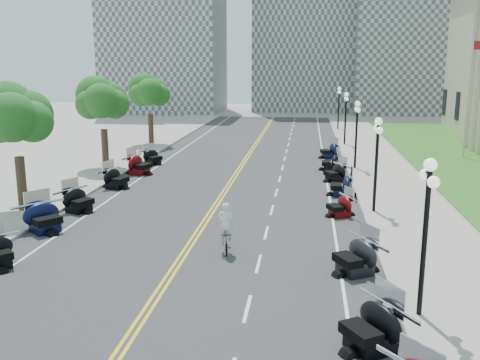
{
  "coord_description": "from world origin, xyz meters",
  "views": [
    {
      "loc": [
        4.97,
        -23.98,
        7.83
      ],
      "look_at": [
        1.66,
        2.33,
        2.0
      ],
      "focal_mm": 40.0,
      "sensor_mm": 36.0,
      "label": 1
    }
  ],
  "objects_px": {
    "motorcycle_n_3": "(371,325)",
    "flagpole": "(468,98)",
    "bicycle": "(226,242)",
    "cyclist_rider": "(226,210)"
  },
  "relations": [
    {
      "from": "bicycle",
      "to": "cyclist_rider",
      "type": "height_order",
      "value": "cyclist_rider"
    },
    {
      "from": "bicycle",
      "to": "motorcycle_n_3",
      "type": "bearing_deg",
      "value": -65.15
    },
    {
      "from": "motorcycle_n_3",
      "to": "cyclist_rider",
      "type": "height_order",
      "value": "cyclist_rider"
    },
    {
      "from": "bicycle",
      "to": "cyclist_rider",
      "type": "bearing_deg",
      "value": 0.0
    },
    {
      "from": "flagpole",
      "to": "bicycle",
      "type": "relative_size",
      "value": 6.27
    },
    {
      "from": "motorcycle_n_3",
      "to": "bicycle",
      "type": "height_order",
      "value": "motorcycle_n_3"
    },
    {
      "from": "flagpole",
      "to": "cyclist_rider",
      "type": "bearing_deg",
      "value": -123.18
    },
    {
      "from": "motorcycle_n_3",
      "to": "bicycle",
      "type": "bearing_deg",
      "value": -177.24
    },
    {
      "from": "flagpole",
      "to": "motorcycle_n_3",
      "type": "xyz_separation_m",
      "value": [
        -11.13,
        -32.11,
        -4.25
      ]
    },
    {
      "from": "motorcycle_n_3",
      "to": "flagpole",
      "type": "bearing_deg",
      "value": 128.1
    }
  ]
}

